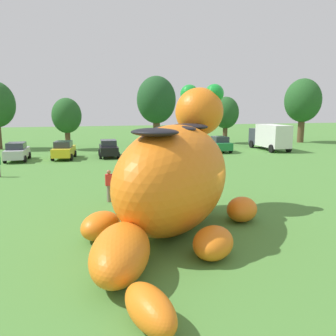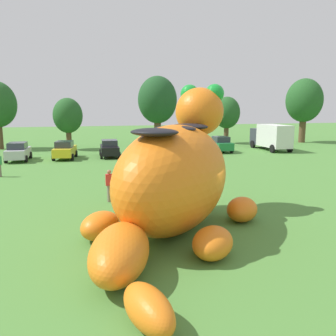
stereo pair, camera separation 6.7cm
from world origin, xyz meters
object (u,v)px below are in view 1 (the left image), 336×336
object	(u,v)px
giant_inflatable_creature	(175,176)
car_silver	(17,152)
car_green	(219,144)
spectator_near_inflatable	(109,186)
car_blue	(185,146)
car_black	(109,148)
box_truck	(270,136)
car_red	(149,148)
car_yellow	(64,150)

from	to	relation	value
giant_inflatable_creature	car_silver	bearing A→B (deg)	112.87
car_green	spectator_near_inflatable	xyz separation A→B (m)	(-13.98, -17.58, -0.01)
giant_inflatable_creature	car_blue	world-z (taller)	giant_inflatable_creature
giant_inflatable_creature	car_black	size ratio (longest dim) A/B	2.71
box_truck	spectator_near_inflatable	xyz separation A→B (m)	(-20.26, -17.51, -0.75)
car_blue	spectator_near_inflatable	world-z (taller)	car_blue
car_red	car_green	bearing A→B (deg)	9.29
car_black	car_green	size ratio (longest dim) A/B	0.99
car_black	car_red	distance (m)	4.06
car_silver	car_green	size ratio (longest dim) A/B	0.99
car_black	car_red	world-z (taller)	same
car_black	car_blue	size ratio (longest dim) A/B	1.01
car_yellow	spectator_near_inflatable	bearing A→B (deg)	-80.86
car_yellow	box_truck	xyz separation A→B (m)	(22.93, 0.91, 0.74)
car_yellow	spectator_near_inflatable	distance (m)	16.82
car_red	spectator_near_inflatable	distance (m)	17.17
car_blue	car_green	distance (m)	4.59
spectator_near_inflatable	car_red	bearing A→B (deg)	70.81
car_silver	car_yellow	size ratio (longest dim) A/B	0.97
giant_inflatable_creature	car_black	distance (m)	21.69
giant_inflatable_creature	car_yellow	xyz separation A→B (m)	(-4.83, 21.49, -1.34)
car_black	car_red	bearing A→B (deg)	-7.74
car_green	car_silver	bearing A→B (deg)	-176.88
car_yellow	box_truck	bearing A→B (deg)	2.27
spectator_near_inflatable	giant_inflatable_creature	bearing A→B (deg)	-66.14
box_truck	car_silver	bearing A→B (deg)	-177.73
car_green	car_yellow	bearing A→B (deg)	-176.66
car_blue	spectator_near_inflatable	distance (m)	18.95
car_yellow	spectator_near_inflatable	size ratio (longest dim) A/B	2.51
car_yellow	car_black	world-z (taller)	same
car_black	car_red	size ratio (longest dim) A/B	1.00
car_blue	car_green	size ratio (longest dim) A/B	0.98
giant_inflatable_creature	box_truck	world-z (taller)	giant_inflatable_creature
car_black	car_green	world-z (taller)	same
car_yellow	car_red	size ratio (longest dim) A/B	1.04
car_green	box_truck	distance (m)	6.33
car_yellow	car_blue	distance (m)	12.22
box_truck	car_yellow	bearing A→B (deg)	-177.73
giant_inflatable_creature	car_red	bearing A→B (deg)	80.62
car_black	car_blue	distance (m)	7.94
car_silver	box_truck	size ratio (longest dim) A/B	0.64
car_blue	giant_inflatable_creature	bearing A→B (deg)	-109.17
car_black	box_truck	bearing A→B (deg)	2.32
car_blue	car_silver	bearing A→B (deg)	179.74
car_red	box_truck	world-z (taller)	box_truck
car_black	box_truck	distance (m)	18.67
car_green	giant_inflatable_creature	bearing A→B (deg)	-117.75
box_truck	spectator_near_inflatable	bearing A→B (deg)	-139.16
giant_inflatable_creature	box_truck	distance (m)	28.80
giant_inflatable_creature	car_blue	bearing A→B (deg)	70.83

